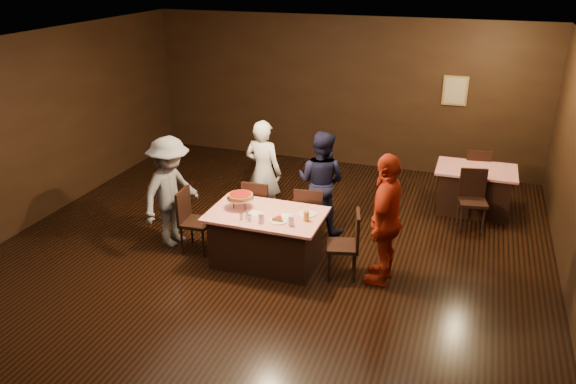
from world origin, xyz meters
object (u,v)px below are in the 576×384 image
(diner_white_jacket, at_px, (263,172))
(glass_amber, at_px, (306,216))
(chair_back_far, at_px, (476,173))
(diner_grey_knit, at_px, (171,192))
(diner_red_shirt, at_px, (386,219))
(glass_front_left, at_px, (261,218))
(plate_empty, at_px, (307,214))
(chair_far_left, at_px, (260,207))
(chair_end_right, at_px, (343,244))
(chair_far_right, at_px, (309,215))
(back_table, at_px, (474,190))
(main_table, at_px, (266,238))
(chair_back_near, at_px, (473,201))
(glass_front_right, at_px, (291,221))
(pizza_stand, at_px, (241,196))
(chair_end_left, at_px, (196,221))
(diner_navy_hoodie, at_px, (321,182))

(diner_white_jacket, height_order, glass_amber, diner_white_jacket)
(chair_back_far, relative_size, diner_grey_knit, 0.56)
(diner_white_jacket, xyz_separation_m, diner_red_shirt, (2.18, -1.22, 0.05))
(glass_front_left, bearing_deg, plate_empty, 41.99)
(glass_amber, bearing_deg, chair_far_left, 141.34)
(diner_grey_knit, bearing_deg, plate_empty, -76.84)
(chair_end_right, relative_size, glass_front_left, 6.79)
(chair_far_right, xyz_separation_m, diner_grey_knit, (-1.95, -0.66, 0.37))
(diner_white_jacket, height_order, diner_red_shirt, diner_red_shirt)
(chair_back_far, height_order, plate_empty, chair_back_far)
(back_table, bearing_deg, main_table, -134.10)
(chair_back_far, bearing_deg, diner_white_jacket, 25.17)
(chair_back_near, distance_m, glass_front_right, 3.27)
(diner_red_shirt, distance_m, plate_empty, 1.11)
(chair_end_right, bearing_deg, glass_front_right, -83.17)
(diner_white_jacket, distance_m, pizza_stand, 1.24)
(diner_grey_knit, bearing_deg, chair_back_near, -53.22)
(diner_white_jacket, bearing_deg, chair_far_right, 157.67)
(chair_end_left, bearing_deg, glass_front_right, -102.34)
(chair_far_left, xyz_separation_m, glass_front_left, (0.45, -1.05, 0.37))
(main_table, relative_size, glass_amber, 11.43)
(plate_empty, xyz_separation_m, glass_amber, (0.05, -0.20, 0.06))
(chair_far_left, xyz_separation_m, glass_front_right, (0.85, -1.00, 0.37))
(main_table, distance_m, chair_far_left, 0.85)
(diner_red_shirt, bearing_deg, diner_navy_hoodie, -129.34)
(chair_back_near, height_order, diner_navy_hoodie, diner_navy_hoodie)
(main_table, bearing_deg, plate_empty, 15.26)
(back_table, bearing_deg, chair_end_right, -119.91)
(back_table, bearing_deg, pizza_stand, -138.56)
(chair_far_right, relative_size, chair_end_left, 1.00)
(back_table, relative_size, chair_end_left, 1.37)
(chair_far_left, relative_size, diner_navy_hoodie, 0.58)
(diner_navy_hoodie, xyz_separation_m, diner_grey_knit, (-1.98, -1.16, 0.02))
(plate_empty, bearing_deg, pizza_stand, -173.99)
(diner_white_jacket, bearing_deg, pizza_stand, 103.54)
(chair_end_left, bearing_deg, chair_far_left, -46.20)
(chair_back_near, xyz_separation_m, plate_empty, (-2.16, -1.94, 0.30))
(main_table, height_order, back_table, same)
(main_table, relative_size, chair_end_right, 1.68)
(glass_front_right, distance_m, glass_amber, 0.25)
(chair_back_near, height_order, glass_amber, chair_back_near)
(chair_end_right, height_order, glass_amber, chair_end_right)
(chair_far_right, distance_m, diner_red_shirt, 1.49)
(chair_back_far, relative_size, glass_front_left, 6.79)
(glass_front_left, xyz_separation_m, glass_amber, (0.55, 0.25, 0.00))
(glass_front_left, bearing_deg, chair_end_left, 165.38)
(chair_back_near, bearing_deg, back_table, 79.18)
(main_table, height_order, diner_navy_hoodie, diner_navy_hoodie)
(chair_far_right, relative_size, chair_back_far, 1.00)
(glass_amber, bearing_deg, chair_end_left, 178.32)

